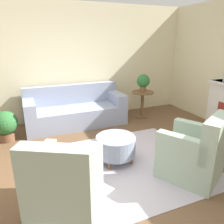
% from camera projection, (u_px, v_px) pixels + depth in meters
% --- Properties ---
extents(ground_plane, '(16.00, 16.00, 0.00)m').
position_uv_depth(ground_plane, '(117.00, 167.00, 3.53)').
color(ground_plane, brown).
extents(wall_back, '(9.21, 0.12, 2.80)m').
position_uv_depth(wall_back, '(74.00, 63.00, 5.41)').
color(wall_back, beige).
rests_on(wall_back, ground_plane).
extents(rug, '(2.89, 2.24, 0.01)m').
position_uv_depth(rug, '(117.00, 167.00, 3.53)').
color(rug, '#BCB2C1').
rests_on(rug, ground_plane).
extents(couch, '(2.29, 0.92, 0.91)m').
position_uv_depth(couch, '(75.00, 111.00, 5.22)').
color(couch, '#8E99B2').
rests_on(couch, ground_plane).
extents(armchair_left, '(1.03, 1.06, 1.00)m').
position_uv_depth(armchair_left, '(65.00, 186.00, 2.47)').
color(armchair_left, '#9EB29E').
rests_on(armchair_left, rug).
extents(armchair_right, '(1.03, 1.06, 1.00)m').
position_uv_depth(armchair_right, '(195.00, 154.00, 3.16)').
color(armchair_right, '#9EB29E').
rests_on(armchair_right, rug).
extents(ottoman_table, '(0.66, 0.66, 0.44)m').
position_uv_depth(ottoman_table, '(116.00, 146.00, 3.62)').
color(ottoman_table, '#8E99B2').
rests_on(ottoman_table, rug).
extents(side_table, '(0.56, 0.56, 0.69)m').
position_uv_depth(side_table, '(142.00, 100.00, 5.63)').
color(side_table, brown).
rests_on(side_table, ground_plane).
extents(potted_plant_on_side_table, '(0.33, 0.33, 0.44)m').
position_uv_depth(potted_plant_on_side_table, '(143.00, 81.00, 5.47)').
color(potted_plant_on_side_table, brown).
rests_on(potted_plant_on_side_table, side_table).
extents(potted_plant_floor, '(0.48, 0.48, 0.62)m').
position_uv_depth(potted_plant_floor, '(6.00, 125.00, 4.37)').
color(potted_plant_floor, brown).
rests_on(potted_plant_floor, ground_plane).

